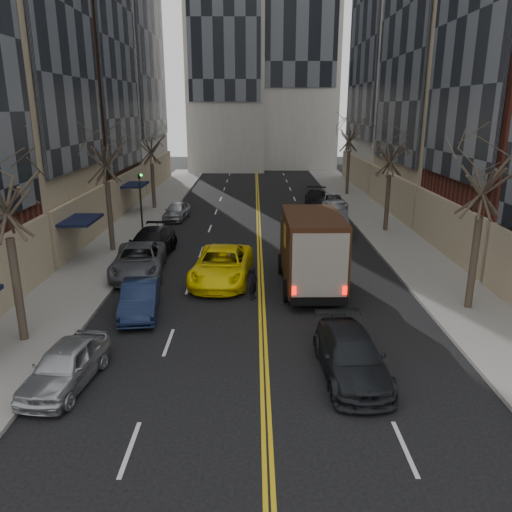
% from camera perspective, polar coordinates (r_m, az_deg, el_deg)
% --- Properties ---
extents(ground, '(160.00, 160.00, 0.00)m').
position_cam_1_polar(ground, '(12.08, 1.59, -26.95)').
color(ground, black).
rests_on(ground, ground).
extents(sidewalk_left, '(4.00, 66.00, 0.15)m').
position_cam_1_polar(sidewalk_left, '(37.70, -13.54, 3.53)').
color(sidewalk_left, slate).
rests_on(sidewalk_left, ground).
extents(sidewalk_right, '(4.00, 66.00, 0.15)m').
position_cam_1_polar(sidewalk_right, '(37.85, 14.08, 3.54)').
color(sidewalk_right, slate).
rests_on(sidewalk_right, ground).
extents(streetwall_left, '(14.00, 49.50, 36.00)m').
position_cam_1_polar(streetwall_left, '(43.34, -24.22, 24.92)').
color(streetwall_left, '#562319').
rests_on(streetwall_left, ground).
extents(streetwall_right, '(12.26, 49.00, 34.00)m').
position_cam_1_polar(streetwall_right, '(44.74, 23.91, 24.04)').
color(streetwall_right, '#4C301E').
rests_on(streetwall_right, ground).
extents(tree_lf_near, '(3.20, 3.20, 8.41)m').
position_cam_1_polar(tree_lf_near, '(18.88, -27.19, 8.48)').
color(tree_lf_near, '#382D23').
rests_on(tree_lf_near, sidewalk_left).
extents(tree_lf_mid, '(3.20, 3.20, 8.91)m').
position_cam_1_polar(tree_lf_mid, '(30.02, -17.03, 12.63)').
color(tree_lf_mid, '#382D23').
rests_on(tree_lf_mid, sidewalk_left).
extents(tree_lf_far, '(3.20, 3.20, 8.12)m').
position_cam_1_polar(tree_lf_far, '(42.66, -11.99, 13.20)').
color(tree_lf_far, '#382D23').
rests_on(tree_lf_far, sidewalk_left).
extents(tree_rt_near, '(3.20, 3.20, 8.71)m').
position_cam_1_polar(tree_rt_near, '(21.83, 24.92, 10.20)').
color(tree_rt_near, '#382D23').
rests_on(tree_rt_near, sidewalk_right).
extents(tree_rt_mid, '(3.20, 3.20, 8.32)m').
position_cam_1_polar(tree_rt_mid, '(35.02, 15.27, 12.54)').
color(tree_rt_mid, '#382D23').
rests_on(tree_rt_mid, sidewalk_right).
extents(tree_rt_far, '(3.20, 3.20, 9.11)m').
position_cam_1_polar(tree_rt_far, '(49.62, 10.73, 14.53)').
color(tree_rt_far, '#382D23').
rests_on(tree_rt_far, sidewalk_right).
extents(traffic_signal, '(0.29, 0.26, 4.70)m').
position_cam_1_polar(traffic_signal, '(32.02, -13.04, 6.30)').
color(traffic_signal, black).
rests_on(traffic_signal, sidewalk_left).
extents(ups_truck, '(2.82, 6.75, 3.68)m').
position_cam_1_polar(ups_truck, '(23.65, 6.28, 0.65)').
color(ups_truck, black).
rests_on(ups_truck, ground).
extents(observer_sedan, '(2.13, 4.84, 1.38)m').
position_cam_1_polar(observer_sedan, '(16.55, 10.84, -11.16)').
color(observer_sedan, black).
rests_on(observer_sedan, ground).
extents(taxi, '(3.15, 6.07, 1.63)m').
position_cam_1_polar(taxi, '(24.78, -3.94, -1.05)').
color(taxi, yellow).
rests_on(taxi, ground).
extents(pedestrian, '(0.55, 0.65, 1.51)m').
position_cam_1_polar(pedestrian, '(22.40, -0.31, -3.12)').
color(pedestrian, black).
rests_on(pedestrian, ground).
extents(parked_lf_a, '(2.10, 4.14, 1.35)m').
position_cam_1_polar(parked_lf_a, '(16.84, -20.92, -11.58)').
color(parked_lf_a, '#ABAFB3').
rests_on(parked_lf_a, ground).
extents(parked_lf_b, '(1.95, 4.28, 1.36)m').
position_cam_1_polar(parked_lf_b, '(21.43, -13.11, -4.73)').
color(parked_lf_b, '#101A35').
rests_on(parked_lf_b, ground).
extents(parked_lf_c, '(3.11, 5.75, 1.53)m').
position_cam_1_polar(parked_lf_c, '(26.39, -13.28, -0.47)').
color(parked_lf_c, '#505258').
rests_on(parked_lf_c, ground).
extents(parked_lf_d, '(2.62, 5.58, 1.57)m').
position_cam_1_polar(parked_lf_d, '(29.39, -11.93, 1.41)').
color(parked_lf_d, black).
rests_on(parked_lf_d, ground).
extents(parked_lf_e, '(1.97, 4.04, 1.33)m').
position_cam_1_polar(parked_lf_e, '(39.03, -9.05, 5.11)').
color(parked_lf_e, '#9FA1A6').
rests_on(parked_lf_e, ground).
extents(parked_rt_a, '(1.99, 4.96, 1.60)m').
position_cam_1_polar(parked_rt_a, '(34.56, 8.95, 3.86)').
color(parked_rt_a, '#43444A').
rests_on(parked_rt_a, ground).
extents(parked_rt_b, '(2.22, 4.67, 1.29)m').
position_cam_1_polar(parked_rt_b, '(43.12, 8.68, 6.18)').
color(parked_rt_b, '#B7BBC0').
rests_on(parked_rt_b, ground).
extents(parked_rt_c, '(2.56, 5.21, 1.46)m').
position_cam_1_polar(parked_rt_c, '(43.88, 6.94, 6.55)').
color(parked_rt_c, black).
rests_on(parked_rt_c, ground).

